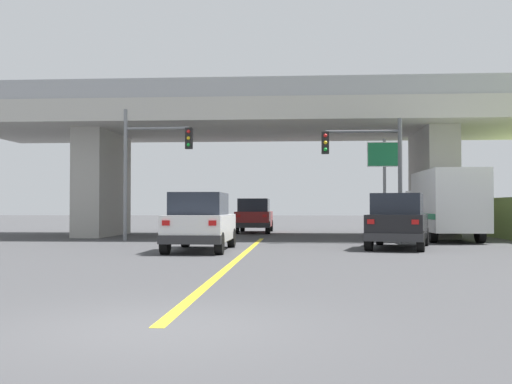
{
  "coord_description": "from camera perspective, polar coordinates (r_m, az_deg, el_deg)",
  "views": [
    {
      "loc": [
        1.8,
        -7.81,
        1.53
      ],
      "look_at": [
        0.04,
        17.71,
        2.14
      ],
      "focal_mm": 43.84,
      "sensor_mm": 36.0,
      "label": 1
    }
  ],
  "objects": [
    {
      "name": "overpass_bridge",
      "position": [
        32.97,
        0.8,
        5.2
      ],
      "size": [
        30.87,
        9.53,
        7.43
      ],
      "color": "#B7B5AD",
      "rests_on": "ground"
    },
    {
      "name": "highway_sign",
      "position": [
        29.62,
        11.65,
        2.42
      ],
      "size": [
        1.61,
        0.17,
        4.71
      ],
      "color": "slate",
      "rests_on": "ground"
    },
    {
      "name": "traffic_signal_nearside",
      "position": [
        27.23,
        10.56,
        2.71
      ],
      "size": [
        3.43,
        0.36,
        5.33
      ],
      "color": "#56595E",
      "rests_on": "ground"
    },
    {
      "name": "sedan_oncoming",
      "position": [
        37.31,
        -0.15,
        -2.16
      ],
      "size": [
        2.04,
        4.85,
        2.02
      ],
      "color": "maroon",
      "rests_on": "ground"
    },
    {
      "name": "suv_crossing",
      "position": [
        23.69,
        12.85,
        -2.59
      ],
      "size": [
        3.0,
        4.93,
        2.02
      ],
      "rotation": [
        0.0,
        0.0,
        -0.24
      ],
      "color": "black",
      "rests_on": "ground"
    },
    {
      "name": "suv_lead",
      "position": [
        21.86,
        -5.09,
        -2.72
      ],
      "size": [
        2.02,
        4.77,
        2.02
      ],
      "color": "silver",
      "rests_on": "ground"
    },
    {
      "name": "box_truck",
      "position": [
        30.07,
        16.84,
        -1.07
      ],
      "size": [
        2.33,
        7.56,
        3.16
      ],
      "color": "silver",
      "rests_on": "ground"
    },
    {
      "name": "lane_divider_stripe",
      "position": [
        19.16,
        -1.46,
        -5.95
      ],
      "size": [
        0.2,
        22.41,
        0.01
      ],
      "primitive_type": "cube",
      "color": "yellow",
      "rests_on": "ground"
    },
    {
      "name": "traffic_signal_farside",
      "position": [
        28.89,
        -9.9,
        3.02
      ],
      "size": [
        3.18,
        0.36,
        6.0
      ],
      "color": "slate",
      "rests_on": "ground"
    },
    {
      "name": "ground",
      "position": [
        32.79,
        0.8,
        -4.05
      ],
      "size": [
        160.0,
        160.0,
        0.0
      ],
      "primitive_type": "plane",
      "color": "#424244"
    }
  ]
}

